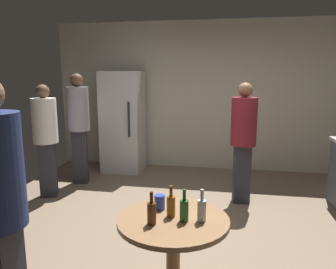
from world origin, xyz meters
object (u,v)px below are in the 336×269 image
object	(u,v)px
person_in_maroon_shirt	(243,134)
person_in_gray_shirt	(79,120)
beer_bottle_brown	(152,212)
beer_bottle_green	(184,210)
plastic_cup_blue	(160,202)
foreground_table	(173,232)
beer_bottle_clear	(202,209)
person_in_white_shirt	(45,133)
beer_bottle_amber	(171,205)
refrigerator	(123,122)

from	to	relation	value
person_in_maroon_shirt	person_in_gray_shirt	bearing A→B (deg)	-104.97
beer_bottle_brown	beer_bottle_green	bearing A→B (deg)	21.62
plastic_cup_blue	person_in_gray_shirt	xyz separation A→B (m)	(-1.82, 2.46, 0.24)
plastic_cup_blue	beer_bottle_green	bearing A→B (deg)	-39.00
foreground_table	beer_bottle_clear	world-z (taller)	beer_bottle_clear
person_in_white_shirt	person_in_gray_shirt	xyz separation A→B (m)	(0.20, 0.64, 0.10)
person_in_gray_shirt	foreground_table	bearing A→B (deg)	23.51
beer_bottle_brown	beer_bottle_green	world-z (taller)	same
plastic_cup_blue	person_in_white_shirt	xyz separation A→B (m)	(-2.02, 1.82, 0.15)
foreground_table	beer_bottle_clear	xyz separation A→B (m)	(0.20, -0.01, 0.19)
plastic_cup_blue	person_in_gray_shirt	world-z (taller)	person_in_gray_shirt
plastic_cup_blue	person_in_gray_shirt	size ratio (longest dim) A/B	0.06
beer_bottle_brown	person_in_gray_shirt	xyz separation A→B (m)	(-1.81, 2.71, 0.22)
foreground_table	beer_bottle_brown	bearing A→B (deg)	-139.03
person_in_white_shirt	person_in_maroon_shirt	bearing A→B (deg)	77.31
beer_bottle_amber	beer_bottle_clear	xyz separation A→B (m)	(0.22, -0.03, 0.00)
beer_bottle_clear	person_in_white_shirt	distance (m)	3.06
beer_bottle_brown	plastic_cup_blue	distance (m)	0.25
plastic_cup_blue	person_in_white_shirt	size ratio (longest dim) A/B	0.07
beer_bottle_brown	beer_bottle_clear	bearing A→B (deg)	17.85
foreground_table	beer_bottle_green	bearing A→B (deg)	-20.10
beer_bottle_clear	person_in_white_shirt	world-z (taller)	person_in_white_shirt
foreground_table	beer_bottle_amber	distance (m)	0.19
person_in_white_shirt	beer_bottle_brown	bearing A→B (deg)	26.10
beer_bottle_brown	person_in_maroon_shirt	xyz separation A→B (m)	(0.72, 2.33, 0.14)
refrigerator	beer_bottle_green	size ratio (longest dim) A/B	7.83
person_in_white_shirt	person_in_gray_shirt	world-z (taller)	person_in_gray_shirt
plastic_cup_blue	beer_bottle_amber	bearing A→B (deg)	-46.37
beer_bottle_green	foreground_table	bearing A→B (deg)	159.90
beer_bottle_amber	beer_bottle_brown	size ratio (longest dim) A/B	1.00
beer_bottle_brown	person_in_gray_shirt	world-z (taller)	person_in_gray_shirt
foreground_table	person_in_white_shirt	bearing A→B (deg)	137.57
beer_bottle_amber	beer_bottle_brown	xyz separation A→B (m)	(-0.11, -0.14, 0.00)
foreground_table	person_in_maroon_shirt	world-z (taller)	person_in_maroon_shirt
person_in_white_shirt	beer_bottle_green	bearing A→B (deg)	30.14
beer_bottle_brown	beer_bottle_amber	bearing A→B (deg)	52.27
beer_bottle_amber	person_in_gray_shirt	world-z (taller)	person_in_gray_shirt
foreground_table	beer_bottle_amber	size ratio (longest dim) A/B	3.48
plastic_cup_blue	beer_bottle_brown	bearing A→B (deg)	-90.78
beer_bottle_clear	person_in_gray_shirt	bearing A→B (deg)	129.47
person_in_white_shirt	person_in_gray_shirt	distance (m)	0.67
beer_bottle_green	person_in_white_shirt	bearing A→B (deg)	138.20
refrigerator	beer_bottle_brown	distance (m)	3.78
refrigerator	person_in_gray_shirt	size ratio (longest dim) A/B	1.02
beer_bottle_amber	person_in_white_shirt	xyz separation A→B (m)	(-2.12, 1.93, 0.12)
beer_bottle_brown	person_in_maroon_shirt	bearing A→B (deg)	72.83
person_in_maroon_shirt	person_in_gray_shirt	world-z (taller)	person_in_gray_shirt
beer_bottle_green	person_in_white_shirt	size ratio (longest dim) A/B	0.14
beer_bottle_green	person_in_gray_shirt	world-z (taller)	person_in_gray_shirt
beer_bottle_clear	person_in_gray_shirt	size ratio (longest dim) A/B	0.13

